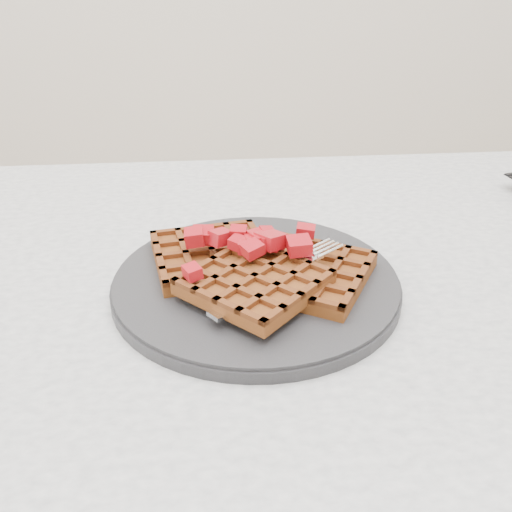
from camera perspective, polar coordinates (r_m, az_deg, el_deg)
name	(u,v)px	position (r m, az deg, el deg)	size (l,w,h in m)	color
table	(383,356)	(0.71, 12.61, -9.69)	(1.20, 0.80, 0.75)	silver
plate	(256,283)	(0.60, 0.00, -2.68)	(0.30, 0.30, 0.02)	#252528
waffles	(256,269)	(0.59, 0.05, -1.26)	(0.25, 0.23, 0.03)	brown
strawberry_pile	(256,244)	(0.58, 0.00, 1.22)	(0.15, 0.15, 0.02)	#95000B
fork	(288,283)	(0.57, 3.21, -2.72)	(0.02, 0.18, 0.02)	silver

